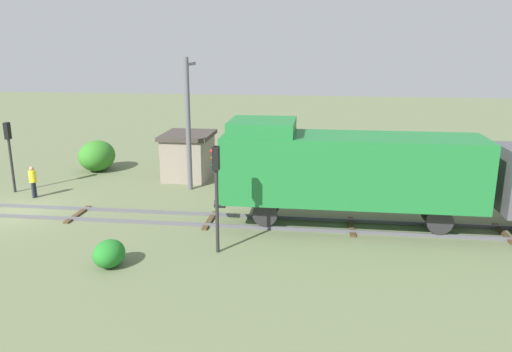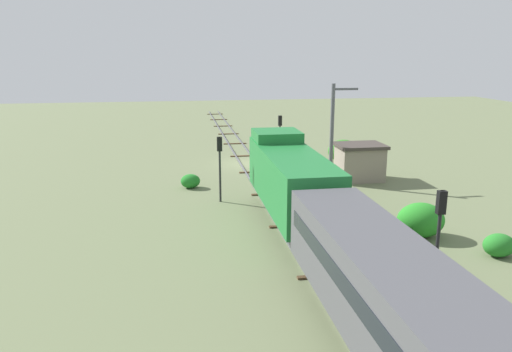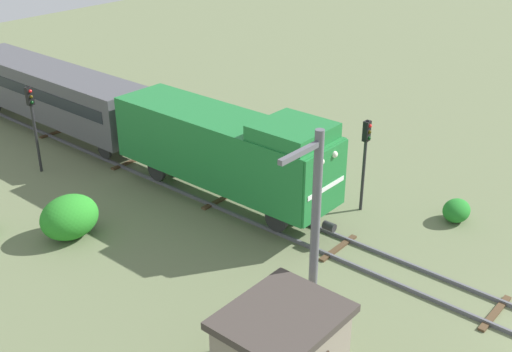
{
  "view_description": "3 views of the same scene",
  "coord_description": "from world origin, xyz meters",
  "px_view_note": "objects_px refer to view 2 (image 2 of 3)",
  "views": [
    {
      "loc": [
        21.27,
        14.61,
        7.95
      ],
      "look_at": [
        -1.46,
        11.64,
        1.85
      ],
      "focal_mm": 35.0,
      "sensor_mm": 36.0,
      "label": 1
    },
    {
      "loc": [
        6.08,
        41.66,
        9.45
      ],
      "look_at": [
        1.03,
        10.55,
        1.57
      ],
      "focal_mm": 35.0,
      "sensor_mm": 36.0,
      "label": 2
    },
    {
      "loc": [
        -18.89,
        -2.0,
        13.93
      ],
      "look_at": [
        0.58,
        14.52,
        1.53
      ],
      "focal_mm": 45.0,
      "sensor_mm": 36.0,
      "label": 3
    }
  ],
  "objects_px": {
    "traffic_signal_near": "(280,128)",
    "traffic_signal_far": "(439,225)",
    "catenary_mast": "(333,131)",
    "traffic_signal_mid": "(220,157)",
    "worker_near_track": "(275,151)",
    "relay_hut": "(360,162)",
    "locomotive": "(290,177)",
    "passenger_car_leading": "(392,294)"
  },
  "relations": [
    {
      "from": "traffic_signal_near",
      "to": "worker_near_track",
      "type": "height_order",
      "value": "traffic_signal_near"
    },
    {
      "from": "traffic_signal_near",
      "to": "traffic_signal_mid",
      "type": "bearing_deg",
      "value": 62.72
    },
    {
      "from": "relay_hut",
      "to": "worker_near_track",
      "type": "bearing_deg",
      "value": -54.31
    },
    {
      "from": "locomotive",
      "to": "catenary_mast",
      "type": "relative_size",
      "value": 1.6
    },
    {
      "from": "passenger_car_leading",
      "to": "traffic_signal_near",
      "type": "relative_size",
      "value": 3.61
    },
    {
      "from": "traffic_signal_mid",
      "to": "worker_near_track",
      "type": "distance_m",
      "value": 12.71
    },
    {
      "from": "locomotive",
      "to": "catenary_mast",
      "type": "distance_m",
      "value": 9.82
    },
    {
      "from": "passenger_car_leading",
      "to": "traffic_signal_far",
      "type": "relative_size",
      "value": 3.16
    },
    {
      "from": "traffic_signal_mid",
      "to": "relay_hut",
      "type": "distance_m",
      "value": 11.73
    },
    {
      "from": "traffic_signal_far",
      "to": "catenary_mast",
      "type": "height_order",
      "value": "catenary_mast"
    },
    {
      "from": "passenger_car_leading",
      "to": "relay_hut",
      "type": "distance_m",
      "value": 23.66
    },
    {
      "from": "traffic_signal_mid",
      "to": "worker_near_track",
      "type": "height_order",
      "value": "traffic_signal_mid"
    },
    {
      "from": "worker_near_track",
      "to": "relay_hut",
      "type": "bearing_deg",
      "value": 83.7
    },
    {
      "from": "passenger_car_leading",
      "to": "locomotive",
      "type": "bearing_deg",
      "value": -90.0
    },
    {
      "from": "passenger_car_leading",
      "to": "catenary_mast",
      "type": "bearing_deg",
      "value": -103.16
    },
    {
      "from": "traffic_signal_far",
      "to": "relay_hut",
      "type": "bearing_deg",
      "value": -101.91
    },
    {
      "from": "traffic_signal_far",
      "to": "relay_hut",
      "type": "relative_size",
      "value": 1.27
    },
    {
      "from": "traffic_signal_far",
      "to": "relay_hut",
      "type": "height_order",
      "value": "traffic_signal_far"
    },
    {
      "from": "traffic_signal_near",
      "to": "traffic_signal_far",
      "type": "relative_size",
      "value": 0.87
    },
    {
      "from": "locomotive",
      "to": "traffic_signal_near",
      "type": "bearing_deg",
      "value": -100.17
    },
    {
      "from": "catenary_mast",
      "to": "relay_hut",
      "type": "xyz_separation_m",
      "value": [
        -2.43,
        -0.74,
        -2.48
      ]
    },
    {
      "from": "catenary_mast",
      "to": "passenger_car_leading",
      "type": "bearing_deg",
      "value": 76.84
    },
    {
      "from": "passenger_car_leading",
      "to": "worker_near_track",
      "type": "bearing_deg",
      "value": -94.65
    },
    {
      "from": "locomotive",
      "to": "catenary_mast",
      "type": "bearing_deg",
      "value": -121.28
    },
    {
      "from": "traffic_signal_near",
      "to": "traffic_signal_far",
      "type": "xyz_separation_m",
      "value": [
        -0.4,
        27.25,
        0.36
      ]
    },
    {
      "from": "catenary_mast",
      "to": "traffic_signal_far",
      "type": "bearing_deg",
      "value": 85.28
    },
    {
      "from": "traffic_signal_far",
      "to": "traffic_signal_near",
      "type": "bearing_deg",
      "value": -89.16
    },
    {
      "from": "worker_near_track",
      "to": "traffic_signal_mid",
      "type": "bearing_deg",
      "value": 20.52
    },
    {
      "from": "catenary_mast",
      "to": "relay_hut",
      "type": "bearing_deg",
      "value": -163.15
    },
    {
      "from": "traffic_signal_near",
      "to": "traffic_signal_far",
      "type": "bearing_deg",
      "value": 90.84
    },
    {
      "from": "locomotive",
      "to": "worker_near_track",
      "type": "bearing_deg",
      "value": -98.44
    },
    {
      "from": "catenary_mast",
      "to": "relay_hut",
      "type": "relative_size",
      "value": 2.08
    },
    {
      "from": "passenger_car_leading",
      "to": "worker_near_track",
      "type": "height_order",
      "value": "passenger_car_leading"
    },
    {
      "from": "locomotive",
      "to": "worker_near_track",
      "type": "relative_size",
      "value": 6.82
    },
    {
      "from": "traffic_signal_mid",
      "to": "traffic_signal_far",
      "type": "height_order",
      "value": "traffic_signal_far"
    },
    {
      "from": "traffic_signal_mid",
      "to": "catenary_mast",
      "type": "bearing_deg",
      "value": -158.66
    },
    {
      "from": "locomotive",
      "to": "traffic_signal_far",
      "type": "relative_size",
      "value": 2.62
    },
    {
      "from": "relay_hut",
      "to": "catenary_mast",
      "type": "bearing_deg",
      "value": 16.85
    },
    {
      "from": "locomotive",
      "to": "traffic_signal_far",
      "type": "xyz_separation_m",
      "value": [
        -3.6,
        9.42,
        0.3
      ]
    },
    {
      "from": "locomotive",
      "to": "relay_hut",
      "type": "xyz_separation_m",
      "value": [
        -7.5,
        -9.08,
        -1.38
      ]
    },
    {
      "from": "traffic_signal_mid",
      "to": "traffic_signal_near",
      "type": "bearing_deg",
      "value": -117.28
    },
    {
      "from": "passenger_car_leading",
      "to": "traffic_signal_mid",
      "type": "bearing_deg",
      "value": -79.51
    }
  ]
}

